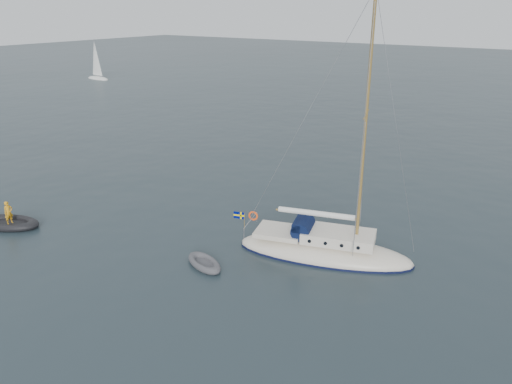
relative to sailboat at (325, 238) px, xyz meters
The scene contains 5 objects.
ground 3.32m from the sailboat, 143.74° to the right, with size 300.00×300.00×0.00m, color black.
sailboat is the anchor object (origin of this frame).
dinghy 6.42m from the sailboat, 135.89° to the right, with size 2.56×1.15×0.37m.
rib 18.99m from the sailboat, 157.53° to the right, with size 4.08×1.85×1.63m.
distant_yacht_a 74.47m from the sailboat, 149.33° to the left, with size 5.57×2.97×7.39m.
Camera 1 is at (12.72, -19.79, 12.51)m, focal length 35.00 mm.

